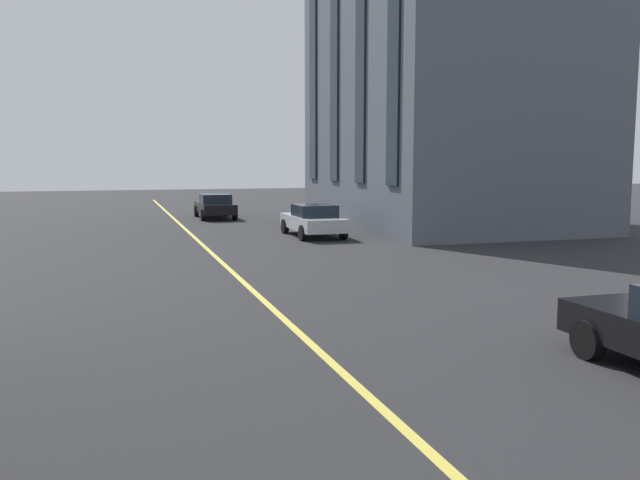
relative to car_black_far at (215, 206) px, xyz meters
The scene contains 4 objects.
lane_centre_line 20.93m from the car_black_far, behind, with size 80.00×0.16×0.01m.
car_black_far is the anchor object (origin of this frame).
car_silver_near 10.59m from the car_black_far, 165.45° to the right, with size 4.40×1.95×1.37m.
building_right_near 14.51m from the car_black_far, 125.22° to the right, with size 14.50×10.19×15.80m.
Camera 1 is at (3.61, 3.26, 3.21)m, focal length 37.23 mm.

